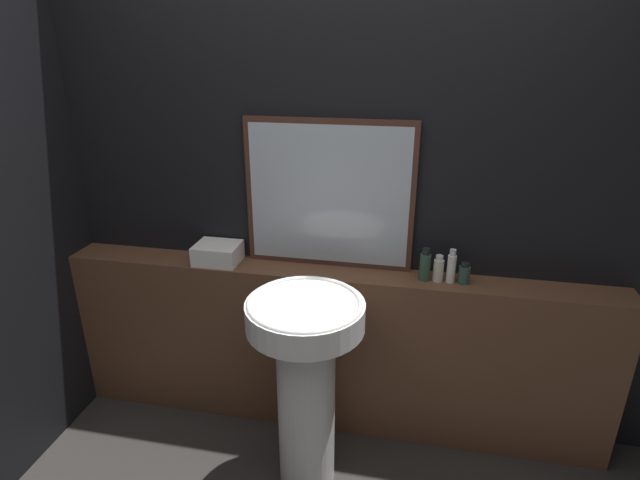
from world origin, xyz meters
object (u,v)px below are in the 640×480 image
conditioner_bottle (438,269)px  lotion_bottle (451,267)px  pedestal_sink (306,372)px  shampoo_bottle (425,265)px  body_wash_bottle (464,274)px  towel_stack (218,253)px  mirror (329,195)px

conditioner_bottle → lotion_bottle: lotion_bottle is taller
pedestal_sink → shampoo_bottle: bearing=40.7°
conditioner_bottle → body_wash_bottle: bearing=0.0°
body_wash_bottle → towel_stack: bearing=-180.0°
lotion_bottle → conditioner_bottle: bearing=180.0°
towel_stack → body_wash_bottle: 1.20m
towel_stack → conditioner_bottle: size_ratio=1.72×
conditioner_bottle → body_wash_bottle: 0.12m
pedestal_sink → lotion_bottle: 0.81m
pedestal_sink → shampoo_bottle: shampoo_bottle is taller
shampoo_bottle → body_wash_bottle: 0.18m
mirror → towel_stack: mirror is taller
conditioner_bottle → body_wash_bottle: conditioner_bottle is taller
pedestal_sink → body_wash_bottle: body_wash_bottle is taller
conditioner_bottle → body_wash_bottle: size_ratio=1.26×
pedestal_sink → lotion_bottle: (0.59, 0.41, 0.37)m
mirror → shampoo_bottle: (0.47, -0.08, -0.28)m
shampoo_bottle → conditioner_bottle: 0.06m
towel_stack → shampoo_bottle: bearing=0.0°
lotion_bottle → body_wash_bottle: bearing=0.0°
conditioner_bottle → pedestal_sink: bearing=-142.8°
shampoo_bottle → conditioner_bottle: bearing=-0.0°
body_wash_bottle → mirror: bearing=172.8°
towel_stack → shampoo_bottle: 1.02m
shampoo_bottle → conditioner_bottle: size_ratio=1.23×
mirror → towel_stack: size_ratio=3.68×
conditioner_bottle → lotion_bottle: size_ratio=0.79×
mirror → shampoo_bottle: 0.55m
mirror → body_wash_bottle: 0.72m
shampoo_bottle → mirror: bearing=170.2°
mirror → lotion_bottle: (0.59, -0.08, -0.28)m
towel_stack → shampoo_bottle: (1.02, 0.00, 0.02)m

